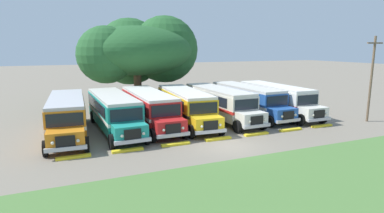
{
  "coord_description": "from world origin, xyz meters",
  "views": [
    {
      "loc": [
        -10.21,
        -17.77,
        6.52
      ],
      "look_at": [
        0.0,
        6.28,
        1.6
      ],
      "focal_mm": 29.5,
      "sensor_mm": 36.0,
      "label": 1
    }
  ],
  "objects_px": {
    "parked_bus_slot_6": "(276,98)",
    "parked_bus_slot_2": "(149,107)",
    "parked_bus_slot_3": "(186,105)",
    "parked_bus_slot_5": "(248,99)",
    "parked_bus_slot_4": "(220,102)",
    "parked_bus_slot_0": "(67,114)",
    "utility_pole": "(371,77)",
    "parked_bus_slot_1": "(114,110)",
    "broad_shade_tree": "(139,51)"
  },
  "relations": [
    {
      "from": "parked_bus_slot_1",
      "to": "parked_bus_slot_6",
      "type": "xyz_separation_m",
      "value": [
        15.92,
        0.08,
        0.0
      ]
    },
    {
      "from": "parked_bus_slot_0",
      "to": "parked_bus_slot_1",
      "type": "xyz_separation_m",
      "value": [
        3.46,
        -0.04,
        0.0
      ]
    },
    {
      "from": "parked_bus_slot_1",
      "to": "broad_shade_tree",
      "type": "distance_m",
      "value": 13.07
    },
    {
      "from": "parked_bus_slot_6",
      "to": "parked_bus_slot_2",
      "type": "bearing_deg",
      "value": -90.51
    },
    {
      "from": "parked_bus_slot_3",
      "to": "utility_pole",
      "type": "xyz_separation_m",
      "value": [
        15.07,
        -6.02,
        2.41
      ]
    },
    {
      "from": "parked_bus_slot_0",
      "to": "broad_shade_tree",
      "type": "bearing_deg",
      "value": 145.94
    },
    {
      "from": "parked_bus_slot_0",
      "to": "parked_bus_slot_4",
      "type": "height_order",
      "value": "same"
    },
    {
      "from": "parked_bus_slot_6",
      "to": "utility_pole",
      "type": "bearing_deg",
      "value": 42.6
    },
    {
      "from": "parked_bus_slot_2",
      "to": "parked_bus_slot_5",
      "type": "distance_m",
      "value": 9.96
    },
    {
      "from": "parked_bus_slot_5",
      "to": "parked_bus_slot_6",
      "type": "distance_m",
      "value": 3.02
    },
    {
      "from": "utility_pole",
      "to": "parked_bus_slot_0",
      "type": "bearing_deg",
      "value": 166.55
    },
    {
      "from": "parked_bus_slot_1",
      "to": "utility_pole",
      "type": "bearing_deg",
      "value": 72.11
    },
    {
      "from": "parked_bus_slot_6",
      "to": "utility_pole",
      "type": "distance_m",
      "value": 8.37
    },
    {
      "from": "parked_bus_slot_5",
      "to": "broad_shade_tree",
      "type": "height_order",
      "value": "broad_shade_tree"
    },
    {
      "from": "parked_bus_slot_6",
      "to": "broad_shade_tree",
      "type": "bearing_deg",
      "value": -134.81
    },
    {
      "from": "parked_bus_slot_2",
      "to": "parked_bus_slot_6",
      "type": "bearing_deg",
      "value": 88.05
    },
    {
      "from": "parked_bus_slot_1",
      "to": "parked_bus_slot_6",
      "type": "relative_size",
      "value": 1.0
    },
    {
      "from": "parked_bus_slot_5",
      "to": "parked_bus_slot_2",
      "type": "bearing_deg",
      "value": -90.03
    },
    {
      "from": "broad_shade_tree",
      "to": "parked_bus_slot_3",
      "type": "bearing_deg",
      "value": -83.4
    },
    {
      "from": "parked_bus_slot_2",
      "to": "utility_pole",
      "type": "distance_m",
      "value": 19.45
    },
    {
      "from": "parked_bus_slot_2",
      "to": "parked_bus_slot_6",
      "type": "relative_size",
      "value": 1.0
    },
    {
      "from": "parked_bus_slot_2",
      "to": "broad_shade_tree",
      "type": "relative_size",
      "value": 0.76
    },
    {
      "from": "parked_bus_slot_1",
      "to": "parked_bus_slot_6",
      "type": "distance_m",
      "value": 15.92
    },
    {
      "from": "parked_bus_slot_0",
      "to": "parked_bus_slot_1",
      "type": "distance_m",
      "value": 3.46
    },
    {
      "from": "parked_bus_slot_2",
      "to": "parked_bus_slot_4",
      "type": "distance_m",
      "value": 6.61
    },
    {
      "from": "parked_bus_slot_0",
      "to": "utility_pole",
      "type": "xyz_separation_m",
      "value": [
        24.75,
        -5.92,
        2.41
      ]
    },
    {
      "from": "parked_bus_slot_0",
      "to": "parked_bus_slot_2",
      "type": "height_order",
      "value": "same"
    },
    {
      "from": "parked_bus_slot_6",
      "to": "utility_pole",
      "type": "xyz_separation_m",
      "value": [
        5.37,
        -5.96,
        2.41
      ]
    },
    {
      "from": "parked_bus_slot_2",
      "to": "parked_bus_slot_5",
      "type": "xyz_separation_m",
      "value": [
        9.95,
        0.36,
        0.0
      ]
    },
    {
      "from": "parked_bus_slot_2",
      "to": "parked_bus_slot_4",
      "type": "height_order",
      "value": "same"
    },
    {
      "from": "parked_bus_slot_4",
      "to": "broad_shade_tree",
      "type": "xyz_separation_m",
      "value": [
        -4.69,
        11.01,
        4.51
      ]
    },
    {
      "from": "parked_bus_slot_5",
      "to": "utility_pole",
      "type": "distance_m",
      "value": 10.88
    },
    {
      "from": "broad_shade_tree",
      "to": "utility_pole",
      "type": "distance_m",
      "value": 23.76
    },
    {
      "from": "broad_shade_tree",
      "to": "utility_pole",
      "type": "height_order",
      "value": "broad_shade_tree"
    },
    {
      "from": "parked_bus_slot_3",
      "to": "parked_bus_slot_1",
      "type": "bearing_deg",
      "value": -85.13
    },
    {
      "from": "parked_bus_slot_0",
      "to": "parked_bus_slot_4",
      "type": "distance_m",
      "value": 13.09
    },
    {
      "from": "parked_bus_slot_2",
      "to": "broad_shade_tree",
      "type": "distance_m",
      "value": 11.95
    },
    {
      "from": "parked_bus_slot_2",
      "to": "utility_pole",
      "type": "height_order",
      "value": "utility_pole"
    },
    {
      "from": "parked_bus_slot_0",
      "to": "parked_bus_slot_2",
      "type": "relative_size",
      "value": 1.0
    },
    {
      "from": "parked_bus_slot_0",
      "to": "parked_bus_slot_5",
      "type": "distance_m",
      "value": 16.45
    },
    {
      "from": "parked_bus_slot_3",
      "to": "parked_bus_slot_5",
      "type": "xyz_separation_m",
      "value": [
        6.75,
        0.55,
        0.0
      ]
    },
    {
      "from": "parked_bus_slot_1",
      "to": "utility_pole",
      "type": "distance_m",
      "value": 22.22
    },
    {
      "from": "parked_bus_slot_1",
      "to": "parked_bus_slot_5",
      "type": "distance_m",
      "value": 12.99
    },
    {
      "from": "parked_bus_slot_2",
      "to": "parked_bus_slot_6",
      "type": "xyz_separation_m",
      "value": [
        12.91,
        -0.25,
        0.0
      ]
    },
    {
      "from": "parked_bus_slot_4",
      "to": "parked_bus_slot_6",
      "type": "relative_size",
      "value": 1.0
    },
    {
      "from": "parked_bus_slot_6",
      "to": "parked_bus_slot_3",
      "type": "bearing_deg",
      "value": -89.75
    },
    {
      "from": "parked_bus_slot_5",
      "to": "broad_shade_tree",
      "type": "xyz_separation_m",
      "value": [
        -8.03,
        10.54,
        4.51
      ]
    },
    {
      "from": "parked_bus_slot_0",
      "to": "parked_bus_slot_6",
      "type": "relative_size",
      "value": 1.0
    },
    {
      "from": "utility_pole",
      "to": "parked_bus_slot_6",
      "type": "bearing_deg",
      "value": 131.98
    },
    {
      "from": "parked_bus_slot_2",
      "to": "parked_bus_slot_5",
      "type": "height_order",
      "value": "same"
    }
  ]
}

